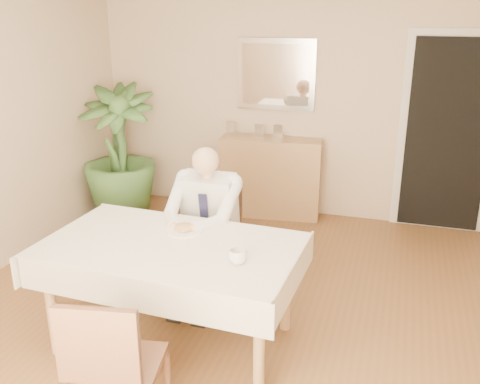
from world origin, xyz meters
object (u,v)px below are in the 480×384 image
(chair_near, at_px, (112,364))
(sideboard, at_px, (270,177))
(seated_man, at_px, (202,220))
(chair_far, at_px, (215,232))
(coffee_mug, at_px, (238,257))
(dining_table, at_px, (171,255))
(potted_palm, at_px, (119,152))

(chair_near, relative_size, sideboard, 0.82)
(seated_man, height_order, sideboard, seated_man)
(chair_far, relative_size, coffee_mug, 7.43)
(seated_man, height_order, coffee_mug, seated_man)
(dining_table, height_order, coffee_mug, coffee_mug)
(seated_man, bearing_deg, chair_near, -86.79)
(seated_man, distance_m, potted_palm, 2.15)
(dining_table, xyz_separation_m, potted_palm, (-1.55, 2.08, 0.06))
(chair_far, bearing_deg, chair_near, -88.26)
(coffee_mug, relative_size, sideboard, 0.10)
(potted_palm, bearing_deg, sideboard, 16.73)
(dining_table, height_order, chair_far, chair_far)
(potted_palm, bearing_deg, dining_table, -53.28)
(dining_table, relative_size, coffee_mug, 15.57)
(dining_table, distance_m, coffee_mug, 0.55)
(dining_table, distance_m, chair_near, 0.97)
(sideboard, bearing_deg, dining_table, -97.06)
(chair_far, height_order, chair_near, chair_near)
(chair_near, relative_size, potted_palm, 0.62)
(chair_far, relative_size, potted_palm, 0.58)
(chair_far, height_order, seated_man, seated_man)
(seated_man, distance_m, coffee_mug, 0.90)
(chair_near, bearing_deg, seated_man, 82.73)
(chair_near, xyz_separation_m, seated_man, (-0.09, 1.55, 0.18))
(coffee_mug, relative_size, potted_palm, 0.08)
(sideboard, relative_size, potted_palm, 0.76)
(chair_near, xyz_separation_m, sideboard, (-0.03, 3.53, -0.07))
(dining_table, xyz_separation_m, sideboard, (0.05, 2.57, -0.23))
(chair_far, distance_m, sideboard, 1.69)
(chair_far, relative_size, sideboard, 0.76)
(dining_table, relative_size, chair_far, 2.10)
(dining_table, distance_m, chair_far, 0.90)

